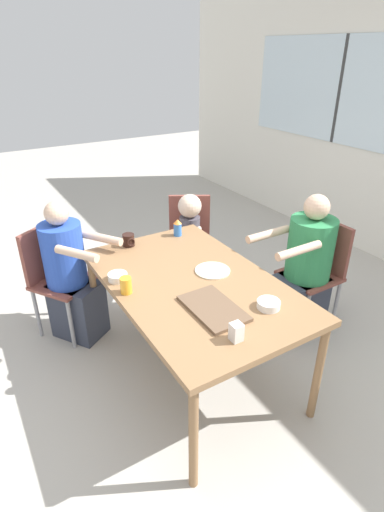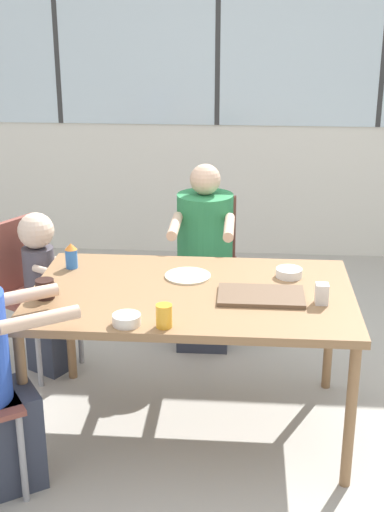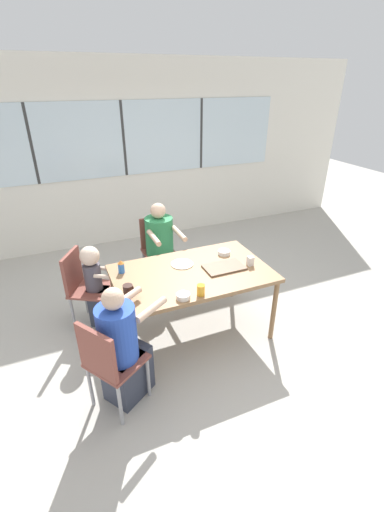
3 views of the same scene
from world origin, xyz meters
name	(u,v)px [view 3 (image 3 of 3)]	position (x,y,z in m)	size (l,w,h in m)	color
ground_plane	(192,330)	(0.00, 0.00, 0.00)	(16.00, 16.00, 0.00)	#B2ADA3
wall_back_with_windows	(124,155)	(0.00, 2.71, 1.42)	(8.40, 0.08, 2.80)	white
dining_table	(192,277)	(0.00, 0.00, 0.70)	(1.57, 0.97, 0.75)	olive
chair_for_woman_green_shirt	(108,360)	(-1.00, -0.66, 0.53)	(0.55, 0.55, 0.89)	brown
chair_for_man_blue_shirt	(157,244)	(0.00, 1.20, 0.53)	(0.40, 0.40, 0.89)	brown
chair_for_toddler	(82,283)	(-1.03, 0.60, 0.53)	(0.55, 0.55, 0.89)	brown
person_woman_green_shirt	(123,350)	(-0.86, -0.57, 0.51)	(0.64, 0.56, 1.13)	#333847
person_man_blue_shirt	(161,252)	(0.00, 1.03, 0.51)	(0.38, 0.67, 1.14)	#333847
person_toddler	(96,286)	(-0.90, 0.52, 0.50)	(0.37, 0.32, 0.97)	#333847
food_tray_dark	(224,267)	(0.33, -0.06, 0.76)	(0.41, 0.25, 0.02)	brown
coffee_mug	(128,290)	(-0.68, -0.14, 0.80)	(0.10, 0.09, 0.09)	black
sippy_cup	(121,266)	(-0.66, 0.26, 0.82)	(0.07, 0.07, 0.14)	blue
juice_glass	(201,290)	(-0.09, -0.41, 0.81)	(0.07, 0.07, 0.10)	gold
milk_carton_small	(250,261)	(0.61, -0.11, 0.80)	(0.06, 0.06, 0.10)	silver
bowl_white_shallow	(224,252)	(0.48, 0.22, 0.78)	(0.13, 0.13, 0.04)	white
bowl_cereal	(183,296)	(-0.25, -0.40, 0.78)	(0.13, 0.13, 0.05)	silver
plate_tortillas	(182,264)	(-0.04, 0.18, 0.76)	(0.24, 0.24, 0.01)	beige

